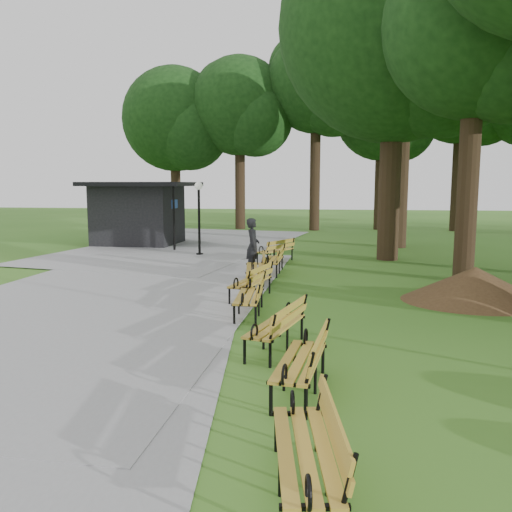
# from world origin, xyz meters

# --- Properties ---
(ground) EXTENTS (100.00, 100.00, 0.00)m
(ground) POSITION_xyz_m (0.00, 0.00, 0.00)
(ground) COLOR #32661D
(ground) RESTS_ON ground
(path) EXTENTS (12.00, 38.00, 0.06)m
(path) POSITION_xyz_m (-4.00, 3.00, 0.03)
(path) COLOR gray
(path) RESTS_ON ground
(person) EXTENTS (0.51, 0.70, 1.79)m
(person) POSITION_xyz_m (-0.77, 6.80, 0.89)
(person) COLOR black
(person) RESTS_ON ground
(kiosk) EXTENTS (4.90, 4.31, 2.96)m
(kiosk) POSITION_xyz_m (-7.29, 14.05, 1.48)
(kiosk) COLOR black
(kiosk) RESTS_ON ground
(lamp_post) EXTENTS (0.32, 0.32, 2.96)m
(lamp_post) POSITION_xyz_m (-3.49, 10.62, 2.15)
(lamp_post) COLOR black
(lamp_post) RESTS_ON ground
(dirt_mound) EXTENTS (2.94, 2.94, 0.87)m
(dirt_mound) POSITION_xyz_m (5.22, 3.40, 0.43)
(dirt_mound) COLOR #47301C
(dirt_mound) RESTS_ON ground
(bench_0) EXTENTS (0.90, 1.97, 0.88)m
(bench_0) POSITION_xyz_m (1.42, -5.29, 0.44)
(bench_0) COLOR #B18828
(bench_0) RESTS_ON ground
(bench_1) EXTENTS (0.86, 1.96, 0.88)m
(bench_1) POSITION_xyz_m (1.25, -2.85, 0.44)
(bench_1) COLOR #B18828
(bench_1) RESTS_ON ground
(bench_2) EXTENTS (1.11, 2.00, 0.88)m
(bench_2) POSITION_xyz_m (0.74, -1.08, 0.44)
(bench_2) COLOR #B18828
(bench_2) RESTS_ON ground
(bench_3) EXTENTS (0.73, 1.93, 0.88)m
(bench_3) POSITION_xyz_m (-0.07, 1.25, 0.44)
(bench_3) COLOR #B18828
(bench_3) RESTS_ON ground
(bench_4) EXTENTS (1.05, 2.00, 0.88)m
(bench_4) POSITION_xyz_m (-0.28, 2.92, 0.44)
(bench_4) COLOR #B18828
(bench_4) RESTS_ON ground
(bench_5) EXTENTS (0.91, 1.97, 0.88)m
(bench_5) POSITION_xyz_m (-0.47, 5.14, 0.44)
(bench_5) COLOR #B18828
(bench_5) RESTS_ON ground
(bench_6) EXTENTS (0.67, 1.91, 0.88)m
(bench_6) POSITION_xyz_m (-0.12, 6.79, 0.44)
(bench_6) COLOR #B18828
(bench_6) RESTS_ON ground
(bench_7) EXTENTS (1.47, 1.98, 0.88)m
(bench_7) POSITION_xyz_m (-0.28, 9.19, 0.44)
(bench_7) COLOR #B18828
(bench_7) RESTS_ON ground
(lawn_tree_1) EXTENTS (5.25, 5.25, 9.94)m
(lawn_tree_1) POSITION_xyz_m (5.66, 6.25, 7.25)
(lawn_tree_1) COLOR black
(lawn_tree_1) RESTS_ON ground
(lawn_tree_2) EXTENTS (8.48, 8.48, 12.84)m
(lawn_tree_2) POSITION_xyz_m (3.91, 10.49, 8.57)
(lawn_tree_2) COLOR black
(lawn_tree_2) RESTS_ON ground
(lawn_tree_4) EXTENTS (6.69, 6.69, 11.85)m
(lawn_tree_4) POSITION_xyz_m (4.82, 14.56, 8.44)
(lawn_tree_4) COLOR black
(lawn_tree_4) RESTS_ON ground
(tree_backdrop) EXTENTS (36.59, 9.71, 16.44)m
(tree_backdrop) POSITION_xyz_m (6.19, 23.04, 8.22)
(tree_backdrop) COLOR black
(tree_backdrop) RESTS_ON ground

